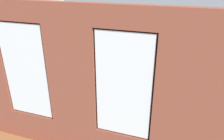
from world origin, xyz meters
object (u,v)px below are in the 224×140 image
object	(u,v)px
tv_flatscreen	(35,58)
table_plant_small	(108,74)
potted_plant_mid_room_small	(139,67)
cup_ceramic	(136,76)
candle_jar	(122,76)
remote_black	(124,80)
potted_plant_corner_far_left	(199,137)
couch_left	(190,109)
potted_plant_between_couches	(141,119)
coffee_table	(122,80)
remote_silver	(118,76)
potted_plant_by_left_couch	(177,82)
couch_by_window	(81,117)
papasan_chair	(125,62)
media_console	(38,77)
potted_plant_corner_near_left	(196,64)

from	to	relation	value
tv_flatscreen	table_plant_small	bearing A→B (deg)	-171.49
potted_plant_mid_room_small	cup_ceramic	bearing A→B (deg)	95.21
candle_jar	remote_black	world-z (taller)	candle_jar
table_plant_small	potted_plant_corner_far_left	size ratio (longest dim) A/B	0.30
couch_left	table_plant_small	distance (m)	2.63
potted_plant_mid_room_small	table_plant_small	bearing A→B (deg)	56.00
potted_plant_between_couches	coffee_table	bearing A→B (deg)	-63.98
table_plant_small	potted_plant_mid_room_small	world-z (taller)	potted_plant_mid_room_small
remote_silver	potted_plant_between_couches	xyz separation A→B (m)	(-1.20, 2.19, 0.11)
candle_jar	potted_plant_by_left_couch	distance (m)	1.78
candle_jar	coffee_table	bearing A→B (deg)	90.00
potted_plant_by_left_couch	potted_plant_between_couches	bearing A→B (deg)	76.25
coffee_table	potted_plant_corner_far_left	xyz separation A→B (m)	(-2.22, 2.23, 0.14)
couch_by_window	remote_black	world-z (taller)	couch_by_window
coffee_table	potted_plant_by_left_couch	world-z (taller)	same
remote_silver	remote_black	size ratio (longest dim) A/B	1.00
papasan_chair	potted_plant_corner_far_left	distance (m)	4.40
tv_flatscreen	potted_plant_between_couches	xyz separation A→B (m)	(-3.84, 1.60, -0.40)
remote_black	cup_ceramic	bearing A→B (deg)	-86.62
tv_flatscreen	potted_plant_corner_far_left	bearing A→B (deg)	160.89
remote_black	table_plant_small	bearing A→B (deg)	49.00
candle_jar	cup_ceramic	bearing A→B (deg)	-159.03
tv_flatscreen	potted_plant_mid_room_small	world-z (taller)	tv_flatscreen
couch_left	cup_ceramic	size ratio (longest dim) A/B	19.30
couch_by_window	potted_plant_between_couches	world-z (taller)	potted_plant_between_couches
potted_plant_mid_room_small	potted_plant_between_couches	bearing A→B (deg)	102.93
table_plant_small	remote_silver	xyz separation A→B (m)	(-0.25, -0.24, -0.12)
coffee_table	potted_plant_corner_far_left	size ratio (longest dim) A/B	1.79
candle_jar	remote_silver	size ratio (longest dim) A/B	0.74
candle_jar	table_plant_small	world-z (taller)	table_plant_small
potted_plant_corner_far_left	potted_plant_by_left_couch	bearing A→B (deg)	-78.89
couch_by_window	potted_plant_corner_far_left	bearing A→B (deg)	177.83
potted_plant_corner_far_left	remote_silver	bearing A→B (deg)	-44.30
coffee_table	candle_jar	distance (m)	0.12
remote_silver	potted_plant_mid_room_small	distance (m)	1.00
couch_left	media_console	distance (m)	4.91
papasan_chair	potted_plant_by_left_couch	xyz separation A→B (m)	(-1.95, 0.82, -0.14)
cup_ceramic	remote_silver	bearing A→B (deg)	4.31
couch_by_window	cup_ceramic	world-z (taller)	couch_by_window
coffee_table	candle_jar	bearing A→B (deg)	-90.00
cup_ceramic	potted_plant_mid_room_small	size ratio (longest dim) A/B	0.15
couch_left	cup_ceramic	distance (m)	2.00
remote_silver	potted_plant_between_couches	distance (m)	2.50
cup_ceramic	table_plant_small	xyz separation A→B (m)	(0.82, 0.28, 0.07)
papasan_chair	potted_plant_by_left_couch	distance (m)	2.12
cup_ceramic	remote_silver	world-z (taller)	cup_ceramic
couch_left	tv_flatscreen	bearing A→B (deg)	-96.79
couch_by_window	cup_ceramic	bearing A→B (deg)	-109.53
table_plant_small	potted_plant_corner_near_left	bearing A→B (deg)	-144.81
couch_left	potted_plant_between_couches	bearing A→B (deg)	-43.63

